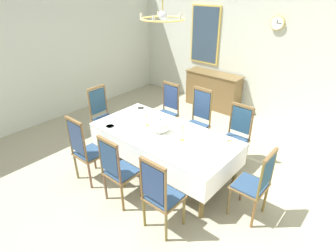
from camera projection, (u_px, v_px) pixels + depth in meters
name	position (u px, v px, depth m)	size (l,w,h in m)	color
ground	(163.00, 172.00, 4.81)	(6.74, 6.42, 0.04)	#9C987F
back_wall	(257.00, 48.00, 6.26)	(6.74, 0.08, 3.18)	beige
left_wall	(45.00, 51.00, 6.01)	(0.08, 6.42, 3.18)	beige
dining_table	(164.00, 137.00, 4.50)	(2.39, 1.15, 0.75)	brown
tablecloth	(164.00, 138.00, 4.51)	(2.41, 1.17, 0.38)	white
chair_south_a	(86.00, 149.00, 4.32)	(0.44, 0.42, 1.16)	brown
chair_north_a	(167.00, 110.00, 5.65)	(0.44, 0.42, 1.14)	brown
chair_south_b	(118.00, 169.00, 3.89)	(0.44, 0.42, 1.11)	brown
chair_north_b	(198.00, 120.00, 5.20)	(0.44, 0.42, 1.21)	brown
chair_south_c	(160.00, 194.00, 3.43)	(0.44, 0.42, 1.13)	brown
chair_north_c	(236.00, 135.00, 4.75)	(0.44, 0.42, 1.11)	brown
chair_head_west	(103.00, 115.00, 5.46)	(0.42, 0.44, 1.14)	brown
chair_head_east	(255.00, 183.00, 3.64)	(0.42, 0.44, 1.08)	brown
soup_tureen	(161.00, 125.00, 4.45)	(0.30, 0.30, 0.24)	white
candlestick_west	(147.00, 119.00, 4.62)	(0.07, 0.07, 0.33)	gold
candlestick_east	(182.00, 132.00, 4.18)	(0.07, 0.07, 0.37)	gold
bowl_near_left	(110.00, 127.00, 4.60)	(0.17, 0.17, 0.04)	white
bowl_near_right	(223.00, 139.00, 4.26)	(0.17, 0.17, 0.04)	white
bowl_far_left	(123.00, 132.00, 4.44)	(0.19, 0.19, 0.04)	white
bowl_far_right	(141.00, 109.00, 5.27)	(0.19, 0.19, 0.04)	white
spoon_primary	(107.00, 125.00, 4.69)	(0.03, 0.18, 0.01)	gold
spoon_secondary	(230.00, 141.00, 4.22)	(0.04, 0.18, 0.01)	gold
sideboard	(213.00, 90.00, 7.06)	(1.44, 0.48, 0.90)	brown
mounted_clock	(278.00, 23.00, 5.71)	(0.29, 0.06, 0.29)	#D1B251
framed_painting	(205.00, 35.00, 6.93)	(0.82, 0.05, 1.41)	#D1B251
chandelier	(163.00, 18.00, 3.65)	(0.61, 0.60, 0.66)	gold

